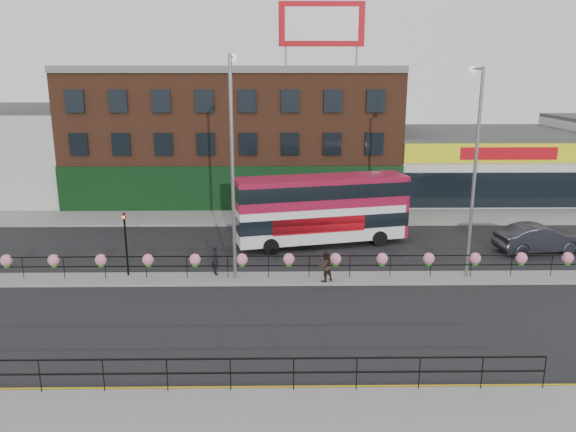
{
  "coord_description": "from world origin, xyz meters",
  "views": [
    {
      "loc": [
        -0.39,
        -26.04,
        9.97
      ],
      "look_at": [
        0.0,
        3.0,
        2.5
      ],
      "focal_mm": 35.0,
      "sensor_mm": 36.0,
      "label": 1
    }
  ],
  "objects_px": {
    "pedestrian_b": "(325,266)",
    "lamp_column_east": "(474,155)",
    "double_decker_bus": "(322,203)",
    "pedestrian_a": "(215,259)",
    "car": "(539,238)",
    "lamp_column_west": "(233,149)"
  },
  "relations": [
    {
      "from": "pedestrian_b",
      "to": "lamp_column_east",
      "type": "distance_m",
      "value": 8.84
    },
    {
      "from": "double_decker_bus",
      "to": "car",
      "type": "bearing_deg",
      "value": -7.6
    },
    {
      "from": "lamp_column_west",
      "to": "lamp_column_east",
      "type": "height_order",
      "value": "lamp_column_west"
    },
    {
      "from": "double_decker_bus",
      "to": "car",
      "type": "height_order",
      "value": "double_decker_bus"
    },
    {
      "from": "car",
      "to": "pedestrian_b",
      "type": "bearing_deg",
      "value": 102.84
    },
    {
      "from": "pedestrian_b",
      "to": "lamp_column_east",
      "type": "relative_size",
      "value": 0.15
    },
    {
      "from": "car",
      "to": "lamp_column_east",
      "type": "xyz_separation_m",
      "value": [
        -5.48,
        -3.96,
        5.33
      ]
    },
    {
      "from": "double_decker_bus",
      "to": "lamp_column_west",
      "type": "height_order",
      "value": "lamp_column_west"
    },
    {
      "from": "double_decker_bus",
      "to": "lamp_column_east",
      "type": "height_order",
      "value": "lamp_column_east"
    },
    {
      "from": "car",
      "to": "lamp_column_west",
      "type": "relative_size",
      "value": 0.48
    },
    {
      "from": "pedestrian_a",
      "to": "pedestrian_b",
      "type": "relative_size",
      "value": 1.0
    },
    {
      "from": "pedestrian_a",
      "to": "lamp_column_west",
      "type": "height_order",
      "value": "lamp_column_west"
    },
    {
      "from": "pedestrian_b",
      "to": "lamp_column_west",
      "type": "height_order",
      "value": "lamp_column_west"
    },
    {
      "from": "double_decker_bus",
      "to": "pedestrian_b",
      "type": "xyz_separation_m",
      "value": [
        -0.3,
        -6.48,
        -1.59
      ]
    },
    {
      "from": "double_decker_bus",
      "to": "car",
      "type": "distance_m",
      "value": 12.48
    },
    {
      "from": "car",
      "to": "lamp_column_east",
      "type": "height_order",
      "value": "lamp_column_east"
    },
    {
      "from": "double_decker_bus",
      "to": "pedestrian_b",
      "type": "distance_m",
      "value": 6.67
    },
    {
      "from": "double_decker_bus",
      "to": "lamp_column_west",
      "type": "relative_size",
      "value": 0.98
    },
    {
      "from": "lamp_column_west",
      "to": "lamp_column_east",
      "type": "distance_m",
      "value": 11.46
    },
    {
      "from": "pedestrian_a",
      "to": "pedestrian_b",
      "type": "xyz_separation_m",
      "value": [
        5.4,
        -1.04,
        -0.0
      ]
    },
    {
      "from": "double_decker_bus",
      "to": "pedestrian_b",
      "type": "relative_size",
      "value": 6.75
    },
    {
      "from": "double_decker_bus",
      "to": "pedestrian_a",
      "type": "bearing_deg",
      "value": -136.39
    }
  ]
}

